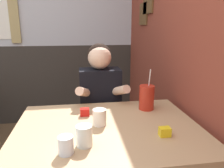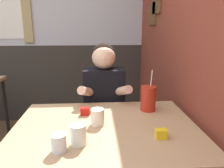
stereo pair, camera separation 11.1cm
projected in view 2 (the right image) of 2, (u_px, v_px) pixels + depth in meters
name	position (u px, v px, depth m)	size (l,w,h in m)	color
brick_wall_right	(170.00, 27.00, 1.97)	(0.08, 4.22, 2.70)	brown
back_wall	(41.00, 26.00, 2.97)	(5.74, 0.09, 2.70)	silver
main_table	(106.00, 136.00, 1.32)	(1.10, 0.85, 0.78)	tan
person_seated	(104.00, 112.00, 1.90)	(0.42, 0.40, 1.22)	black
cocktail_pitcher	(148.00, 98.00, 1.54)	(0.11, 0.11, 0.29)	#B22819
glass_near_pitcher	(59.00, 143.00, 1.03)	(0.07, 0.07, 0.09)	silver
glass_center	(78.00, 135.00, 1.09)	(0.08, 0.08, 0.11)	silver
glass_far_side	(98.00, 117.00, 1.32)	(0.08, 0.08, 0.10)	silver
condiment_ketchup	(85.00, 111.00, 1.47)	(0.06, 0.04, 0.05)	#B7140F
condiment_mustard	(161.00, 134.00, 1.16)	(0.06, 0.04, 0.05)	yellow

